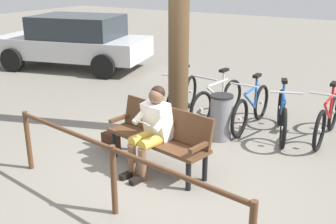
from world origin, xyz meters
TOP-DOWN VIEW (x-y plane):
  - ground_plane at (0.00, 0.00)m, footprint 40.00×40.00m
  - bench at (0.13, -0.26)m, footprint 1.66×0.78m
  - person_reading at (0.16, -0.10)m, footprint 0.54×0.81m
  - handbag at (1.14, -0.37)m, footprint 0.32×0.18m
  - tree_trunk at (0.56, -1.47)m, footprint 0.33×0.33m
  - litter_bin at (-0.17, -1.60)m, footprint 0.38×0.38m
  - bicycle_black at (-1.66, -2.49)m, footprint 0.48×1.68m
  - bicycle_red at (-0.98, -2.27)m, footprint 0.67×1.60m
  - bicycle_purple at (-0.41, -2.35)m, footprint 0.48×1.68m
  - bicycle_orange at (0.27, -2.42)m, footprint 0.48×1.67m
  - bicycle_blue at (0.94, -2.29)m, footprint 0.49×1.66m
  - railing_fence at (-0.06, 1.02)m, footprint 3.51×0.59m
  - parked_car at (5.52, -4.19)m, footprint 4.52×2.81m

SIDE VIEW (x-z plane):
  - ground_plane at x=0.00m, z-range 0.00..0.00m
  - handbag at x=1.14m, z-range 0.00..0.24m
  - bicycle_black at x=-1.66m, z-range -0.11..0.83m
  - bicycle_red at x=-0.98m, z-range -0.11..0.83m
  - bicycle_purple at x=-0.41m, z-range -0.11..0.83m
  - bicycle_orange at x=0.27m, z-range -0.11..0.83m
  - bicycle_blue at x=0.94m, z-range -0.11..0.83m
  - litter_bin at x=-0.17m, z-range 0.00..0.76m
  - bench at x=0.13m, z-range 0.07..0.94m
  - railing_fence at x=-0.06m, z-range 0.18..1.03m
  - person_reading at x=0.16m, z-range 0.06..1.27m
  - parked_car at x=5.52m, z-range 0.04..1.51m
  - tree_trunk at x=0.56m, z-range 0.00..3.87m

